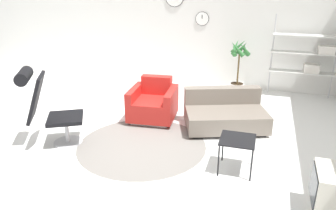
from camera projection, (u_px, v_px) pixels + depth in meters
ground_plane at (145, 143)px, 5.11m from camera, size 12.00×12.00×0.00m
wall_back at (194, 25)px, 7.55m from camera, size 12.00×0.09×2.80m
round_rug at (142, 145)px, 5.03m from camera, size 1.97×1.97×0.01m
lounge_chair at (45, 102)px, 4.82m from camera, size 0.97×0.84×1.20m
armchair_red at (153, 104)px, 5.90m from camera, size 0.86×0.86×0.73m
couch_low at (225, 115)px, 5.58m from camera, size 1.54×1.26×0.63m
side_table at (237, 142)px, 4.23m from camera, size 0.45×0.45×0.46m
potted_plant at (238, 68)px, 7.13m from camera, size 0.47×0.48×1.20m
shelf_unit at (310, 57)px, 6.74m from camera, size 1.31×0.28×1.73m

